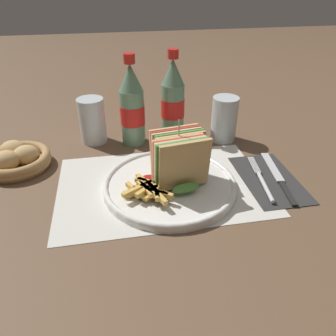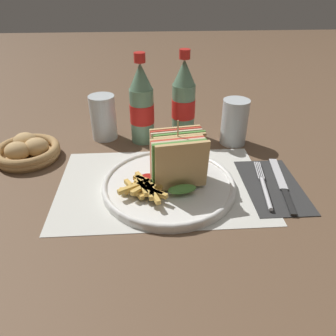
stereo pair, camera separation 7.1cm
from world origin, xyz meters
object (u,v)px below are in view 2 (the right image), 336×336
object	(u,v)px
knife	(282,184)
glass_near	(234,125)
coke_bottle_far	(184,101)
glass_far	(104,120)
coke_bottle_near	(142,106)
plate_main	(169,184)
club_sandwich	(178,160)
fork	(265,188)
bread_basket	(27,151)

from	to	relation	value
knife	glass_near	world-z (taller)	glass_near
coke_bottle_far	glass_far	bearing A→B (deg)	-179.02
coke_bottle_far	glass_far	world-z (taller)	coke_bottle_far
knife	coke_bottle_near	bearing A→B (deg)	149.39
coke_bottle_far	glass_far	size ratio (longest dim) A/B	1.95
plate_main	knife	size ratio (longest dim) A/B	1.35
glass_near	glass_far	world-z (taller)	same
knife	coke_bottle_near	world-z (taller)	coke_bottle_near
plate_main	coke_bottle_near	xyz separation A→B (m)	(-0.06, 0.24, 0.09)
club_sandwich	coke_bottle_near	world-z (taller)	coke_bottle_near
club_sandwich	glass_far	xyz separation A→B (m)	(-0.18, 0.26, -0.02)
coke_bottle_far	plate_main	bearing A→B (deg)	-102.42
coke_bottle_near	knife	bearing A→B (deg)	-38.81
plate_main	coke_bottle_far	xyz separation A→B (m)	(0.06, 0.27, 0.09)
fork	bread_basket	distance (m)	0.58
glass_near	plate_main	bearing A→B (deg)	-132.52
fork	knife	world-z (taller)	fork
bread_basket	plate_main	bearing A→B (deg)	-24.13
coke_bottle_far	coke_bottle_near	bearing A→B (deg)	-165.74
knife	coke_bottle_far	xyz separation A→B (m)	(-0.19, 0.27, 0.10)
coke_bottle_near	club_sandwich	bearing A→B (deg)	-72.77
plate_main	glass_far	size ratio (longest dim) A/B	2.37
club_sandwich	plate_main	bearing A→B (deg)	174.60
plate_main	bread_basket	world-z (taller)	bread_basket
fork	coke_bottle_far	size ratio (longest dim) A/B	0.77
fork	coke_bottle_near	distance (m)	0.38
knife	coke_bottle_far	bearing A→B (deg)	133.13
club_sandwich	glass_far	bearing A→B (deg)	124.53
knife	glass_near	xyz separation A→B (m)	(-0.06, 0.22, 0.05)
knife	bread_basket	size ratio (longest dim) A/B	1.35
coke_bottle_far	bread_basket	world-z (taller)	coke_bottle_far
coke_bottle_near	glass_near	world-z (taller)	coke_bottle_near
coke_bottle_near	bread_basket	size ratio (longest dim) A/B	1.50
knife	bread_basket	xyz separation A→B (m)	(-0.59, 0.16, 0.02)
plate_main	glass_near	distance (m)	0.28
knife	fork	bearing A→B (deg)	-153.36
plate_main	glass_near	size ratio (longest dim) A/B	2.37
bread_basket	coke_bottle_far	bearing A→B (deg)	15.41
fork	bread_basket	size ratio (longest dim) A/B	1.15
plate_main	glass_near	world-z (taller)	glass_near
coke_bottle_near	glass_far	xyz separation A→B (m)	(-0.11, 0.03, -0.05)
club_sandwich	knife	size ratio (longest dim) A/B	0.67
club_sandwich	coke_bottle_near	bearing A→B (deg)	107.23
knife	plate_main	bearing A→B (deg)	-174.00
plate_main	coke_bottle_near	world-z (taller)	coke_bottle_near
knife	club_sandwich	bearing A→B (deg)	-173.74
fork	bread_basket	bearing A→B (deg)	170.20
coke_bottle_near	glass_far	size ratio (longest dim) A/B	1.95
coke_bottle_near	glass_far	distance (m)	0.12
club_sandwich	coke_bottle_far	xyz separation A→B (m)	(0.04, 0.27, 0.03)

